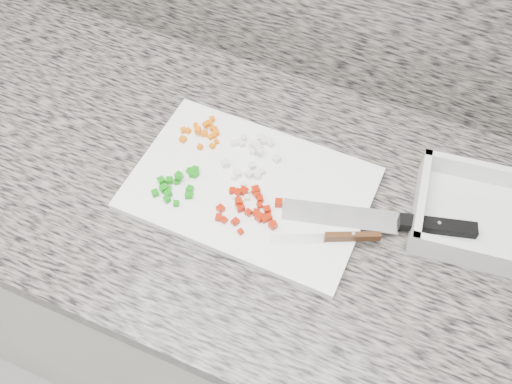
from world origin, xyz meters
TOP-DOWN VIEW (x-y plane):
  - cabinet at (0.00, 1.44)m, footprint 3.92×0.62m
  - countertop at (0.00, 1.44)m, footprint 3.96×0.64m
  - cutting_board at (0.09, 1.43)m, footprint 0.41×0.27m
  - carrot_pile at (-0.03, 1.51)m, footprint 0.08×0.08m
  - onion_pile at (0.07, 1.49)m, footprint 0.10×0.11m
  - green_pepper_pile at (-0.02, 1.39)m, footprint 0.07×0.09m
  - red_pepper_pile at (0.12, 1.39)m, footprint 0.11×0.10m
  - garlic_pile at (0.09, 1.42)m, footprint 0.05×0.04m
  - chef_knife at (0.36, 1.46)m, footprint 0.31×0.11m
  - paring_knife at (0.27, 1.39)m, footprint 0.17×0.09m
  - tray at (0.49, 1.53)m, footprint 0.27×0.21m

SIDE VIEW (x-z plane):
  - cabinet at x=0.00m, z-range 0.00..0.86m
  - countertop at x=0.00m, z-range 0.86..0.90m
  - cutting_board at x=0.09m, z-range 0.90..0.91m
  - garlic_pile at x=0.09m, z-range 0.91..0.92m
  - tray at x=0.49m, z-range 0.89..0.94m
  - chef_knife at x=0.36m, z-range 0.91..0.93m
  - green_pepper_pile at x=-0.02m, z-range 0.91..0.93m
  - carrot_pile at x=-0.03m, z-range 0.91..0.93m
  - red_pepper_pile at x=0.12m, z-range 0.91..0.93m
  - paring_knife at x=0.27m, z-range 0.91..0.93m
  - onion_pile at x=0.07m, z-range 0.91..0.93m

